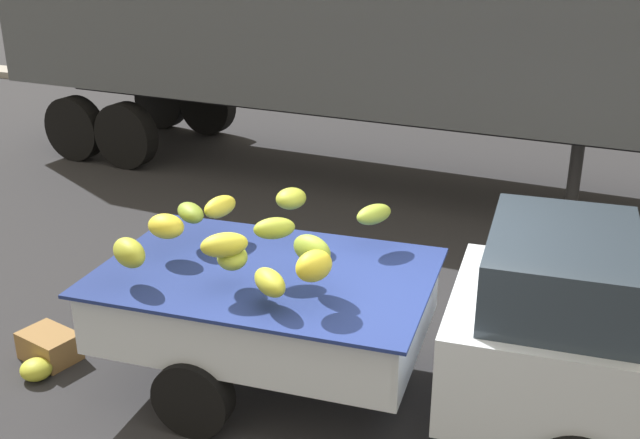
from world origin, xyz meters
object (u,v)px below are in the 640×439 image
Objects in this scene: pickup_truck at (497,326)px; produce_crate at (49,346)px; semi_trailer at (356,12)px; fallen_banana_bunch_near_tailgate at (36,369)px.

produce_crate is at bearing -176.30° from pickup_truck.
semi_trailer is at bearing 83.51° from produce_crate.
semi_trailer reaches higher than fallen_banana_bunch_near_tailgate.
produce_crate is (-3.92, -0.58, -0.76)m from pickup_truck.
semi_trailer reaches higher than pickup_truck.
semi_trailer is at bearing 115.00° from pickup_truck.
semi_trailer reaches higher than produce_crate.
fallen_banana_bunch_near_tailgate is (-3.81, -0.88, -0.80)m from pickup_truck.
fallen_banana_bunch_near_tailgate is 0.33m from produce_crate.
produce_crate reaches higher than fallen_banana_bunch_near_tailgate.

